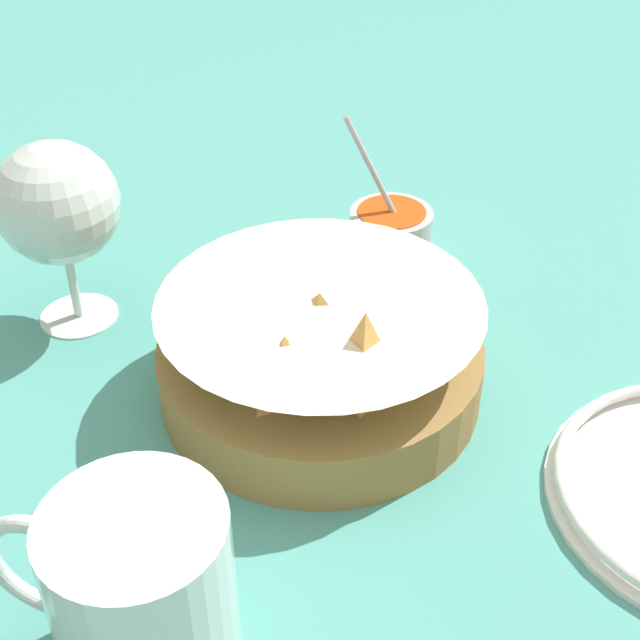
# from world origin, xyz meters

# --- Properties ---
(ground_plane) EXTENTS (4.00, 4.00, 0.00)m
(ground_plane) POSITION_xyz_m (0.00, 0.00, 0.00)
(ground_plane) COLOR teal
(food_basket) EXTENTS (0.22, 0.22, 0.10)m
(food_basket) POSITION_xyz_m (-0.03, -0.01, 0.04)
(food_basket) COLOR olive
(food_basket) RESTS_ON ground_plane
(sauce_cup) EXTENTS (0.08, 0.07, 0.13)m
(sauce_cup) POSITION_xyz_m (-0.04, -0.19, 0.03)
(sauce_cup) COLOR #B7B7BC
(sauce_cup) RESTS_ON ground_plane
(wine_glass) EXTENTS (0.09, 0.09, 0.15)m
(wine_glass) POSITION_xyz_m (0.18, -0.04, 0.10)
(wine_glass) COLOR silver
(wine_glass) RESTS_ON ground_plane
(beer_mug) EXTENTS (0.13, 0.09, 0.11)m
(beer_mug) POSITION_xyz_m (0.00, 0.22, 0.05)
(beer_mug) COLOR silver
(beer_mug) RESTS_ON ground_plane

